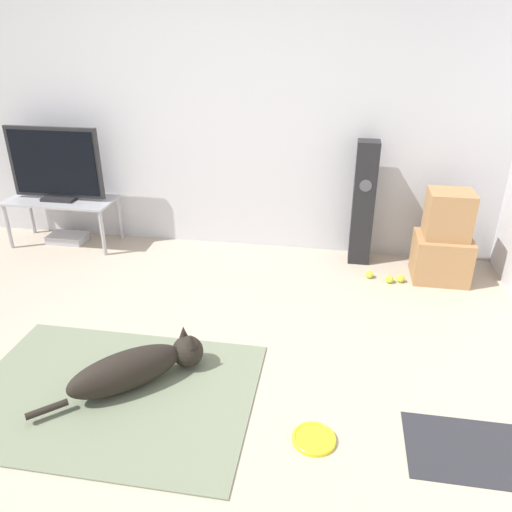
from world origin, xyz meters
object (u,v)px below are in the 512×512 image
(tennis_ball_loose_on_carpet, at_px, (389,279))
(game_console, at_px, (68,238))
(floor_speaker, at_px, (363,204))
(tennis_ball_near_speaker, at_px, (400,278))
(tv, at_px, (55,165))
(tv_stand, at_px, (62,205))
(dog, at_px, (138,367))
(frisbee, at_px, (314,439))
(tennis_ball_by_boxes, at_px, (369,274))
(cardboard_box_lower, at_px, (441,258))
(cardboard_box_upper, at_px, (449,214))

(tennis_ball_loose_on_carpet, relative_size, game_console, 0.19)
(floor_speaker, xyz_separation_m, tennis_ball_near_speaker, (0.34, -0.36, -0.51))
(tennis_ball_loose_on_carpet, bearing_deg, tv, 174.15)
(floor_speaker, distance_m, tv_stand, 2.79)
(dog, distance_m, tennis_ball_near_speaker, 2.30)
(frisbee, xyz_separation_m, tennis_ball_near_speaker, (0.60, 1.85, 0.02))
(tv, height_order, tennis_ball_near_speaker, tv)
(tv_stand, distance_m, tennis_ball_by_boxes, 2.91)
(tennis_ball_by_boxes, bearing_deg, dog, -130.98)
(tennis_ball_loose_on_carpet, distance_m, game_console, 3.07)
(cardboard_box_lower, xyz_separation_m, cardboard_box_upper, (0.00, 0.01, 0.38))
(tv_stand, xyz_separation_m, tv, (-0.00, 0.00, 0.39))
(tv_stand, height_order, tennis_ball_loose_on_carpet, tv_stand)
(frisbee, xyz_separation_m, cardboard_box_lower, (0.92, 1.99, 0.17))
(floor_speaker, distance_m, tennis_ball_loose_on_carpet, 0.69)
(cardboard_box_upper, bearing_deg, cardboard_box_lower, -106.70)
(tv_stand, bearing_deg, tv, 90.00)
(floor_speaker, bearing_deg, tv_stand, -178.26)
(tv_stand, height_order, tennis_ball_by_boxes, tv_stand)
(frisbee, distance_m, floor_speaker, 2.30)
(cardboard_box_upper, distance_m, tv_stand, 3.46)
(tv, distance_m, tennis_ball_loose_on_carpet, 3.14)
(tv, bearing_deg, tv_stand, -90.00)
(frisbee, relative_size, tennis_ball_loose_on_carpet, 3.49)
(tennis_ball_by_boxes, height_order, tennis_ball_loose_on_carpet, same)
(tv, xyz_separation_m, tennis_ball_by_boxes, (2.87, -0.25, -0.75))
(tennis_ball_by_boxes, height_order, tennis_ball_near_speaker, same)
(floor_speaker, xyz_separation_m, tennis_ball_loose_on_carpet, (0.25, -0.39, -0.51))
(tennis_ball_by_boxes, distance_m, tennis_ball_loose_on_carpet, 0.17)
(cardboard_box_lower, bearing_deg, dog, -139.01)
(frisbee, bearing_deg, cardboard_box_lower, 65.18)
(game_console, bearing_deg, tennis_ball_by_boxes, -5.46)
(cardboard_box_upper, bearing_deg, game_console, 177.31)
(floor_speaker, bearing_deg, tv, -178.32)
(cardboard_box_lower, bearing_deg, floor_speaker, 160.56)
(cardboard_box_lower, distance_m, tennis_ball_near_speaker, 0.38)
(frisbee, relative_size, tennis_ball_by_boxes, 3.49)
(tennis_ball_near_speaker, bearing_deg, tv_stand, 174.87)
(tennis_ball_by_boxes, bearing_deg, cardboard_box_upper, 11.15)
(tv_stand, distance_m, game_console, 0.36)
(floor_speaker, bearing_deg, tennis_ball_loose_on_carpet, -57.60)
(floor_speaker, distance_m, tv, 2.80)
(tv, distance_m, tennis_ball_near_speaker, 3.23)
(tv_stand, bearing_deg, tennis_ball_loose_on_carpet, -5.80)
(tennis_ball_loose_on_carpet, bearing_deg, game_console, 173.70)
(dog, height_order, tv_stand, tv_stand)
(dog, xyz_separation_m, frisbee, (1.06, -0.27, -0.12))
(tennis_ball_by_boxes, relative_size, tennis_ball_loose_on_carpet, 1.00)
(cardboard_box_upper, bearing_deg, tennis_ball_loose_on_carpet, -157.23)
(game_console, bearing_deg, tennis_ball_loose_on_carpet, -6.30)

